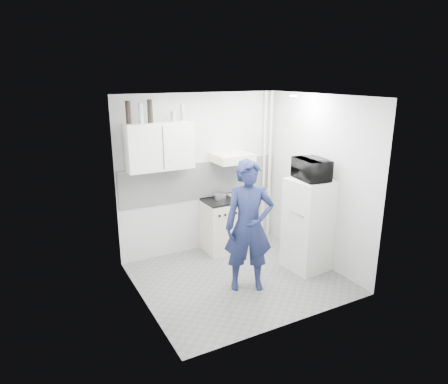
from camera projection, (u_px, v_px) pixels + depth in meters
name	position (u px, v px, depth m)	size (l,w,h in m)	color
floor	(238.00, 278.00, 5.84)	(2.80, 2.80, 0.00)	#61615C
ceiling	(240.00, 96.00, 5.10)	(2.80, 2.80, 0.00)	white
wall_back	(201.00, 174.00, 6.53)	(2.80, 2.80, 0.00)	silver
wall_left	(140.00, 209.00, 4.84)	(2.60, 2.60, 0.00)	silver
wall_right	(318.00, 181.00, 6.11)	(2.60, 2.60, 0.00)	silver
person	(249.00, 226.00, 5.35)	(0.66, 0.43, 1.82)	#1C244C
stove	(220.00, 226.00, 6.67)	(0.53, 0.53, 0.85)	silver
fridge	(308.00, 225.00, 5.98)	(0.58, 0.58, 1.40)	white
stove_top	(220.00, 201.00, 6.54)	(0.51, 0.51, 0.03)	black
saucepan	(220.00, 196.00, 6.58)	(0.20, 0.20, 0.11)	silver
microwave	(312.00, 169.00, 5.74)	(0.37, 0.55, 0.31)	black
bottle_a	(128.00, 112.00, 5.55)	(0.07, 0.07, 0.32)	black
bottle_b	(141.00, 113.00, 5.64)	(0.07, 0.07, 0.28)	#B2B7BC
bottle_c	(150.00, 111.00, 5.69)	(0.08, 0.08, 0.33)	black
canister_b	(173.00, 116.00, 5.87)	(0.08, 0.08, 0.15)	silver
bottle_e	(182.00, 112.00, 5.93)	(0.06, 0.06, 0.25)	silver
upper_cabinet	(159.00, 146.00, 5.89)	(1.00, 0.35, 0.70)	white
range_hood	(232.00, 158.00, 6.45)	(0.60, 0.50, 0.14)	silver
backsplash	(201.00, 180.00, 6.55)	(2.74, 0.03, 0.60)	white
pipe_a	(269.00, 167.00, 7.05)	(0.05, 0.05, 2.60)	silver
pipe_b	(264.00, 167.00, 7.00)	(0.04, 0.04, 2.60)	silver
ceiling_spot_fixture	(293.00, 96.00, 5.73)	(0.10, 0.10, 0.02)	white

